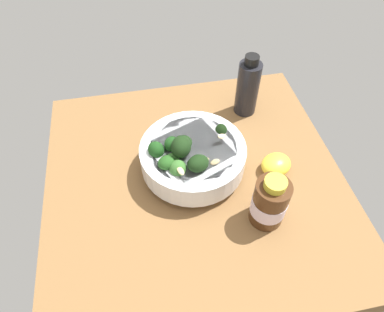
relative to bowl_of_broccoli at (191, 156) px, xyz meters
The scene contains 5 objects.
ground_plane 7.17cm from the bowl_of_broccoli, 10.55° to the left, with size 58.26×58.26×4.95cm, color brown.
bowl_of_broccoli is the anchor object (origin of this frame).
lemon_wedge 17.01cm from the bowl_of_broccoli, 78.38° to the left, with size 6.19×5.32×3.62cm, color yellow.
bottle_tall 21.80cm from the bowl_of_broccoli, 133.84° to the left, with size 4.98×4.98×14.63cm.
bottle_short 17.32cm from the bowl_of_broccoli, 39.97° to the left, with size 6.15×6.15×11.13cm.
Camera 1 is at (39.56, -8.33, 55.01)cm, focal length 32.24 mm.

